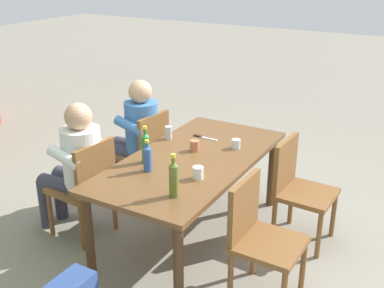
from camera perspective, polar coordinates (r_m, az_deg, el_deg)
The scene contains 16 objects.
ground_plane at distance 4.15m, azimuth 0.00°, elevation -10.94°, with size 24.00×24.00×0.00m, color gray.
dining_table at distance 3.84m, azimuth 0.00°, elevation -2.77°, with size 1.85×0.92×0.73m.
chair_far_left at distance 4.02m, azimuth -12.57°, elevation -4.72°, with size 0.47×0.47×0.87m.
chair_far_right at distance 4.60m, azimuth -5.70°, elevation -0.76°, with size 0.48×0.48×0.87m.
chair_near_right at distance 3.99m, azimuth 12.62°, elevation -4.88°, with size 0.46×0.46×0.87m.
chair_near_left at distance 3.30m, azimuth 8.05°, elevation -10.66°, with size 0.45×0.45×0.87m.
person_in_white_shirt at distance 4.02m, azimuth -13.86°, elevation -2.19°, with size 0.47×0.61×1.18m.
person_in_plaid_shirt at distance 4.60m, azimuth -6.84°, elevation 1.45°, with size 0.47×0.61×1.18m.
bottle_blue at distance 3.55m, azimuth -5.40°, elevation -1.66°, with size 0.06×0.06×0.25m.
bottle_green at distance 3.70m, azimuth -5.63°, elevation -0.35°, with size 0.06×0.06×0.30m.
bottle_olive at distance 3.16m, azimuth -2.23°, elevation -4.15°, with size 0.06×0.06×0.31m.
cup_glass at distance 3.99m, azimuth 5.32°, elevation 0.02°, with size 0.08×0.08×0.08m, color silver.
cup_steel at distance 4.18m, azimuth -2.86°, elevation 1.37°, with size 0.07×0.07×0.12m, color #B2B7BC.
cup_terracotta at distance 3.93m, azimuth 0.33°, elevation -0.20°, with size 0.08×0.08×0.09m, color #BC6B47.
cup_white at distance 3.44m, azimuth 0.73°, elevation -3.49°, with size 0.08×0.08×0.09m, color white.
table_knife at distance 4.22m, azimuth 1.43°, elevation 0.80°, with size 0.03×0.24×0.01m.
Camera 1 is at (-3.03, -1.73, 2.25)m, focal length 44.25 mm.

